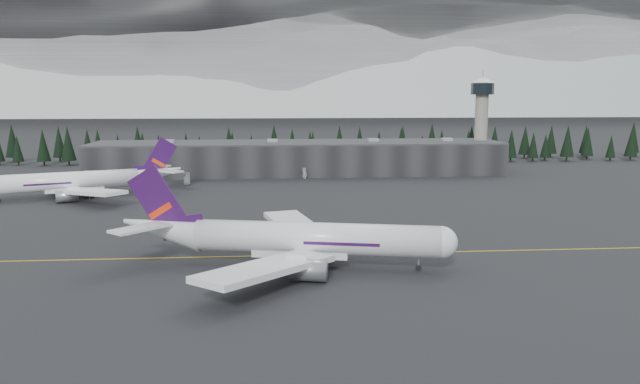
{
  "coord_description": "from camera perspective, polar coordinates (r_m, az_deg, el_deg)",
  "views": [
    {
      "loc": [
        -11.78,
        -120.67,
        31.25
      ],
      "look_at": [
        0.0,
        20.0,
        9.0
      ],
      "focal_mm": 35.0,
      "sensor_mm": 36.0,
      "label": 1
    }
  ],
  "objects": [
    {
      "name": "taxiline",
      "position": [
        123.28,
        0.86,
        -5.72
      ],
      "size": [
        400.0,
        0.4,
        0.02
      ],
      "primitive_type": "cube",
      "color": "gold",
      "rests_on": "ground"
    },
    {
      "name": "jet_main",
      "position": [
        114.25,
        -3.07,
        -4.25
      ],
      "size": [
        61.61,
        56.26,
        18.36
      ],
      "rotation": [
        0.0,
        0.0,
        -0.22
      ],
      "color": "silver",
      "rests_on": "ground"
    },
    {
      "name": "jet_parked",
      "position": [
        203.87,
        -20.86,
        0.97
      ],
      "size": [
        58.26,
        52.07,
        17.74
      ],
      "rotation": [
        0.0,
        0.0,
        3.51
      ],
      "color": "white",
      "rests_on": "ground"
    },
    {
      "name": "control_tower",
      "position": [
        263.5,
        14.55,
        6.97
      ],
      "size": [
        10.0,
        10.0,
        37.7
      ],
      "color": "gray",
      "rests_on": "ground"
    },
    {
      "name": "treeline",
      "position": [
        283.91,
        -2.4,
        4.15
      ],
      "size": [
        360.0,
        20.0,
        15.0
      ],
      "primitive_type": "cube",
      "color": "black",
      "rests_on": "ground"
    },
    {
      "name": "terminal",
      "position": [
        247.22,
        -2.03,
        3.16
      ],
      "size": [
        160.0,
        30.0,
        12.6
      ],
      "color": "black",
      "rests_on": "ground"
    },
    {
      "name": "gse_vehicle_a",
      "position": [
        220.74,
        -12.07,
        0.79
      ],
      "size": [
        2.36,
        4.69,
        1.27
      ],
      "primitive_type": "imported",
      "rotation": [
        0.0,
        0.0,
        0.06
      ],
      "color": "silver",
      "rests_on": "ground"
    },
    {
      "name": "gse_vehicle_b",
      "position": [
        231.8,
        -1.39,
        1.39
      ],
      "size": [
        4.53,
        3.37,
        1.44
      ],
      "primitive_type": "imported",
      "rotation": [
        0.0,
        0.0,
        -1.12
      ],
      "color": "silver",
      "rests_on": "ground"
    },
    {
      "name": "ground",
      "position": [
        125.21,
        0.77,
        -5.5
      ],
      "size": [
        1400.0,
        1400.0,
        0.0
      ],
      "primitive_type": "plane",
      "color": "black",
      "rests_on": "ground"
    },
    {
      "name": "mountain_ridge",
      "position": [
        1121.17,
        -4.22,
        7.34
      ],
      "size": [
        4400.0,
        900.0,
        420.0
      ],
      "primitive_type": null,
      "color": "white",
      "rests_on": "ground"
    }
  ]
}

